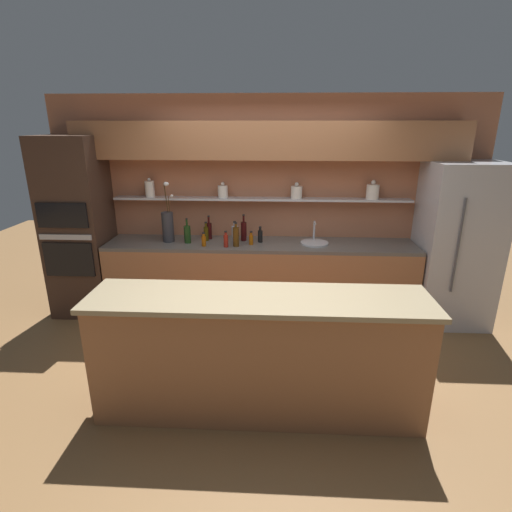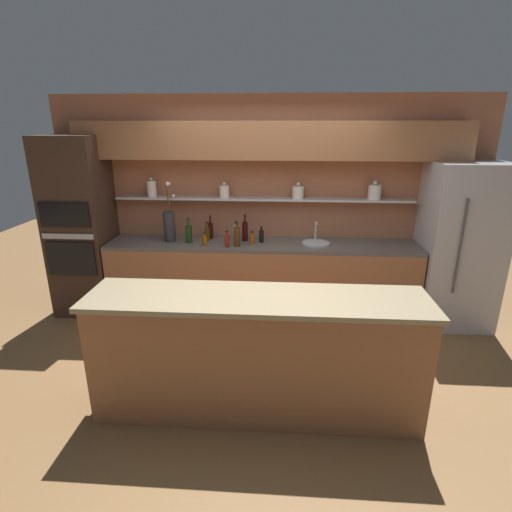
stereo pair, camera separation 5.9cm
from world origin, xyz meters
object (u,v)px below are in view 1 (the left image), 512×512
Objects in this scene: bottle_spirit_1 at (235,234)px; bottle_spirit_3 at (236,236)px; refrigerator at (456,245)px; bottle_sauce_5 at (251,239)px; sink_fixture at (315,242)px; bottle_wine_0 at (187,234)px; bottle_wine_7 at (244,231)px; bottle_sauce_2 at (204,240)px; bottle_sauce_6 at (260,236)px; flower_vase at (168,226)px; bottle_wine_9 at (209,230)px; oven_tower at (78,228)px; bottle_oil_8 at (206,233)px; bottle_sauce_4 at (226,240)px.

bottle_spirit_1 is 0.91× the size of bottle_spirit_3.
refrigerator is 11.79× the size of bottle_sauce_5.
sink_fixture is 1.09× the size of bottle_wine_0.
bottle_wine_7 reaches higher than bottle_wine_0.
bottle_sauce_2 is 0.86× the size of bottle_sauce_6.
bottle_spirit_1 is (-0.95, -0.00, 0.08)m from sink_fixture.
bottle_wine_7 is at bearing 122.16° from bottle_sauce_5.
bottle_wine_9 is (0.47, 0.15, -0.09)m from flower_vase.
oven_tower is 6.65× the size of bottle_wine_7.
bottle_sauce_2 is 0.55m from bottle_sauce_5.
bottle_sauce_2 is 0.70× the size of bottle_oil_8.
sink_fixture reaches higher than bottle_sauce_6.
bottle_sauce_5 is 0.49× the size of bottle_wine_7.
bottle_sauce_5 is (2.09, -0.06, -0.09)m from oven_tower.
bottle_wine_0 is at bearing -178.12° from sink_fixture.
bottle_wine_9 is (-0.63, 0.11, 0.03)m from bottle_sauce_6.
bottle_sauce_4 is 0.65× the size of bottle_wine_9.
bottle_sauce_5 is (0.28, 0.12, -0.01)m from bottle_sauce_4.
bottle_sauce_2 is 0.26m from bottle_sauce_4.
refrigerator is 2.36m from bottle_sauce_5.
bottle_sauce_6 is (0.38, 0.22, -0.00)m from bottle_sauce_4.
oven_tower is 11.34× the size of bottle_sauce_6.
bottle_sauce_2 is (0.46, -0.17, -0.13)m from flower_vase.
bottle_oil_8 is (1.54, 0.07, -0.06)m from oven_tower.
bottle_sauce_2 reaches higher than bottle_sauce_5.
bottle_wine_9 is (0.02, 0.08, 0.01)m from bottle_oil_8.
bottle_sauce_2 is 1.02× the size of bottle_sauce_5.
bottle_wine_7 is (0.66, 0.13, 0.01)m from bottle_wine_0.
oven_tower is at bearing 178.37° from bottle_wine_0.
flower_vase reaches higher than bottle_wine_7.
bottle_wine_7 is at bearing 174.36° from sink_fixture.
bottle_sauce_5 is 0.57m from bottle_oil_8.
flower_vase reaches higher than bottle_wine_9.
bottle_spirit_3 is at bearing -40.18° from bottle_wine_9.
oven_tower is 2.84m from sink_fixture.
oven_tower is 1.89m from bottle_spirit_1.
bottle_wine_7 is at bearing 56.29° from bottle_sauce_4.
bottle_spirit_3 is 0.48m from bottle_wine_9.
oven_tower is 13.15× the size of bottle_sauce_2.
bottle_sauce_6 is (2.19, 0.04, -0.07)m from oven_tower.
flower_vase reaches higher than bottle_spirit_1.
bottle_sauce_6 is 0.66m from bottle_oil_8.
bottle_sauce_6 is at bearing 1.17° from oven_tower.
flower_vase is 0.91m from bottle_wine_7.
bottle_spirit_3 is 0.45m from bottle_oil_8.
bottle_sauce_4 reaches higher than bottle_sauce_2.
bottle_spirit_1 is 0.16m from bottle_spirit_3.
sink_fixture is 1.05m from bottle_sauce_4.
refrigerator is 11.52× the size of bottle_sauce_2.
bottle_spirit_3 is (1.92, -0.15, -0.03)m from oven_tower.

